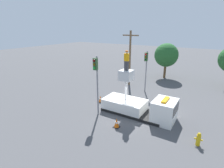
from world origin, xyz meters
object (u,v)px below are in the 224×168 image
at_px(traffic_light_pole, 96,75).
at_px(traffic_cone_curbside, 117,123).
at_px(bucket_truck, 139,106).
at_px(fire_hydrant, 198,139).
at_px(traffic_cone_rear, 100,99).
at_px(traffic_light_across, 146,64).
at_px(worker, 127,61).
at_px(utility_pole, 130,57).
at_px(tree_right_bg, 166,55).

distance_m(traffic_light_pole, traffic_cone_curbside, 4.38).
xyz_separation_m(bucket_truck, traffic_light_pole, (-3.19, -1.99, 2.99)).
relative_size(fire_hydrant, traffic_cone_rear, 1.30).
bearing_deg(traffic_light_pole, traffic_light_across, 79.58).
distance_m(bucket_truck, worker, 4.28).
height_order(bucket_truck, traffic_light_pole, traffic_light_pole).
distance_m(traffic_cone_rear, utility_pole, 7.82).
distance_m(worker, tree_right_bg, 13.57).
distance_m(traffic_light_across, tree_right_bg, 7.64).
height_order(bucket_truck, traffic_light_across, traffic_light_across).
distance_m(traffic_light_pole, traffic_cone_rear, 4.44).
bearing_deg(traffic_cone_rear, tree_right_bg, 76.52).
distance_m(bucket_truck, traffic_light_pole, 4.81).
distance_m(bucket_truck, traffic_light_across, 6.71).
xyz_separation_m(bucket_truck, fire_hydrant, (5.21, -1.95, -0.33)).
xyz_separation_m(bucket_truck, worker, (-1.34, 0.00, 4.07)).
xyz_separation_m(worker, traffic_light_pole, (-1.85, -1.99, -1.08)).
distance_m(traffic_cone_rear, tree_right_bg, 13.81).
bearing_deg(traffic_cone_rear, traffic_cone_curbside, -40.19).
height_order(worker, fire_hydrant, worker).
relative_size(bucket_truck, traffic_light_across, 1.33).
distance_m(fire_hydrant, traffic_cone_curbside, 5.91).
xyz_separation_m(worker, traffic_cone_rear, (-3.24, 0.45, -4.52)).
distance_m(worker, traffic_cone_curbside, 5.40).
distance_m(traffic_cone_curbside, utility_pole, 11.61).
xyz_separation_m(traffic_light_pole, traffic_cone_curbside, (2.58, -0.91, -3.42)).
bearing_deg(traffic_light_pole, traffic_cone_curbside, -19.49).
distance_m(worker, traffic_light_pole, 2.92).
bearing_deg(traffic_light_pole, fire_hydrant, 0.28).
relative_size(bucket_truck, traffic_light_pole, 1.23).
bearing_deg(utility_pole, tree_right_bg, 62.58).
xyz_separation_m(bucket_truck, traffic_light_across, (-1.75, 5.87, 2.74)).
bearing_deg(traffic_light_pole, tree_right_bg, 83.59).
bearing_deg(utility_pole, traffic_light_pole, -81.35).
xyz_separation_m(worker, traffic_light_across, (-0.41, 5.87, -1.33)).
relative_size(fire_hydrant, utility_pole, 0.13).
height_order(traffic_light_pole, utility_pole, utility_pole).
bearing_deg(traffic_cone_rear, traffic_light_across, 62.39).
relative_size(worker, fire_hydrant, 1.81).
height_order(traffic_light_pole, traffic_cone_curbside, traffic_light_pole).
distance_m(fire_hydrant, tree_right_bg, 17.12).
relative_size(fire_hydrant, tree_right_bg, 0.18).
height_order(fire_hydrant, tree_right_bg, tree_right_bg).
height_order(traffic_light_pole, traffic_light_across, traffic_light_pole).
height_order(traffic_light_pole, fire_hydrant, traffic_light_pole).
xyz_separation_m(fire_hydrant, traffic_cone_curbside, (-5.83, -0.95, -0.10)).
xyz_separation_m(bucket_truck, utility_pole, (-4.62, 7.40, 3.13)).
bearing_deg(traffic_light_across, worker, -86.05).
bearing_deg(traffic_cone_rear, fire_hydrant, -13.76).
distance_m(traffic_light_across, utility_pole, 3.28).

